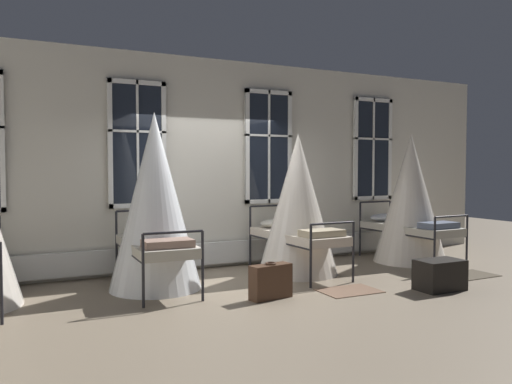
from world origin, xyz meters
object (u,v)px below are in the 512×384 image
at_px(cot_third, 298,206).
at_px(cot_fourth, 410,200).
at_px(suitcase_dark, 271,281).
at_px(cot_second, 155,203).
at_px(travel_trunk, 440,275).

height_order(cot_third, cot_fourth, cot_fourth).
relative_size(cot_third, suitcase_dark, 3.79).
bearing_deg(cot_fourth, cot_second, 88.26).
xyz_separation_m(cot_second, travel_trunk, (3.45, -1.82, -0.97)).
height_order(cot_fourth, travel_trunk, cot_fourth).
distance_m(cot_third, travel_trunk, 2.33).
distance_m(cot_second, travel_trunk, 4.02).
distance_m(suitcase_dark, travel_trunk, 2.37).
bearing_deg(cot_second, cot_third, -88.52).
xyz_separation_m(cot_fourth, travel_trunk, (-1.15, -1.81, -0.89)).
distance_m(cot_second, suitcase_dark, 1.93).
relative_size(cot_second, suitcase_dark, 4.17).
relative_size(cot_second, cot_third, 1.10).
height_order(cot_third, travel_trunk, cot_third).
distance_m(cot_fourth, travel_trunk, 2.32).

